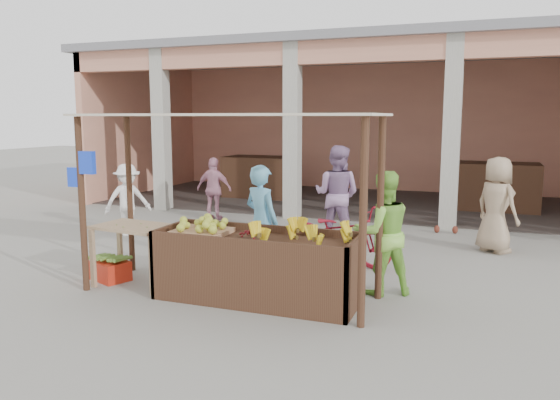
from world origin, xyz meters
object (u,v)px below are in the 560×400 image
at_px(vendor_green, 382,230).
at_px(motorcycle, 340,233).
at_px(red_crate, 110,270).
at_px(vendor_blue, 262,218).
at_px(fruit_stall, 257,270).
at_px(side_table, 134,235).

distance_m(vendor_green, motorcycle, 1.61).
xyz_separation_m(red_crate, vendor_blue, (2.00, 0.92, 0.75)).
relative_size(red_crate, vendor_blue, 0.31).
bearing_deg(motorcycle, fruit_stall, 177.71).
height_order(fruit_stall, vendor_green, vendor_green).
xyz_separation_m(side_table, vendor_green, (3.30, 0.83, 0.16)).
height_order(red_crate, vendor_green, vendor_green).
height_order(side_table, red_crate, side_table).
bearing_deg(fruit_stall, red_crate, 178.82).
bearing_deg(vendor_blue, vendor_green, -160.89).
relative_size(vendor_blue, motorcycle, 0.93).
height_order(fruit_stall, red_crate, fruit_stall).
relative_size(side_table, red_crate, 2.08).
bearing_deg(vendor_green, red_crate, -18.11).
bearing_deg(side_table, vendor_blue, 39.16).
bearing_deg(vendor_blue, red_crate, 48.45).
height_order(vendor_blue, vendor_green, vendor_blue).
bearing_deg(fruit_stall, vendor_blue, 109.32).
bearing_deg(vendor_green, fruit_stall, -0.09).
bearing_deg(vendor_blue, motorcycle, -104.36).
relative_size(fruit_stall, red_crate, 4.79).
bearing_deg(vendor_green, side_table, -15.48).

